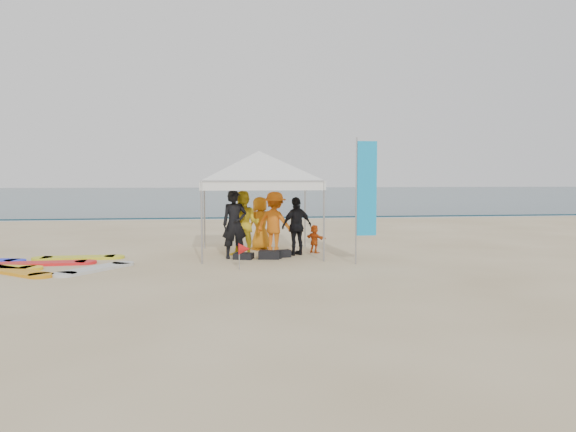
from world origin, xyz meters
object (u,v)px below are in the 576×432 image
at_px(canopy_tent, 259,151).
at_px(surfboard_spread, 16,266).
at_px(person_black_b, 297,226).
at_px(person_seated, 314,239).
at_px(person_orange_b, 260,223).
at_px(feather_flag, 366,190).
at_px(person_black_a, 234,224).
at_px(person_orange_a, 275,223).
at_px(marker_pennant, 244,249).
at_px(person_yellow, 244,224).

distance_m(canopy_tent, surfboard_spread, 6.97).
bearing_deg(person_black_b, canopy_tent, -41.73).
height_order(person_black_b, person_seated, person_black_b).
relative_size(person_orange_b, feather_flag, 0.50).
bearing_deg(person_black_a, person_orange_b, 53.38).
bearing_deg(person_black_a, person_orange_a, 22.87).
relative_size(person_black_a, canopy_tent, 0.42).
height_order(canopy_tent, surfboard_spread, canopy_tent).
bearing_deg(surfboard_spread, marker_pennant, -10.89).
bearing_deg(person_orange_a, marker_pennant, 104.19).
height_order(person_orange_a, person_orange_b, person_orange_a).
bearing_deg(surfboard_spread, person_seated, 11.85).
relative_size(person_black_b, canopy_tent, 0.37).
bearing_deg(person_orange_a, person_black_b, -177.72).
relative_size(canopy_tent, marker_pennant, 7.03).
bearing_deg(person_orange_a, person_seated, -143.82).
xyz_separation_m(person_yellow, person_orange_a, (0.90, 0.48, -0.02)).
relative_size(person_black_a, feather_flag, 0.58).
xyz_separation_m(person_yellow, person_black_b, (1.49, 0.10, -0.09)).
xyz_separation_m(person_orange_a, person_seated, (1.17, 0.03, -0.49)).
height_order(canopy_tent, marker_pennant, canopy_tent).
distance_m(person_orange_b, person_seated, 1.82).
distance_m(person_black_b, person_orange_b, 1.61).
relative_size(person_yellow, person_black_b, 1.11).
bearing_deg(feather_flag, person_yellow, 149.57).
relative_size(person_yellow, person_seated, 2.23).
bearing_deg(person_seated, marker_pennant, 106.96).
bearing_deg(surfboard_spread, person_black_a, 8.56).
height_order(person_black_b, marker_pennant, person_black_b).
bearing_deg(person_yellow, person_black_a, -110.76).
bearing_deg(marker_pennant, person_yellow, 87.09).
distance_m(person_black_b, person_seated, 0.82).
bearing_deg(person_yellow, person_black_b, 25.57).
bearing_deg(feather_flag, canopy_tent, 139.53).
height_order(person_seated, surfboard_spread, person_seated).
relative_size(person_black_a, person_seated, 2.27).
xyz_separation_m(person_seated, marker_pennant, (-2.18, -2.70, 0.08)).
bearing_deg(person_seated, person_yellow, 69.61).
distance_m(person_orange_a, feather_flag, 3.21).
distance_m(person_yellow, person_orange_b, 1.52).
bearing_deg(person_orange_b, canopy_tent, 50.46).
bearing_deg(person_black_b, person_orange_a, -57.84).
relative_size(person_orange_b, canopy_tent, 0.36).
distance_m(person_orange_b, feather_flag, 4.13).
bearing_deg(person_black_a, marker_pennant, -95.67).
height_order(person_black_a, canopy_tent, canopy_tent).
distance_m(person_orange_b, canopy_tent, 2.36).
distance_m(person_yellow, feather_flag, 3.59).
relative_size(person_black_b, person_seated, 2.01).
xyz_separation_m(canopy_tent, marker_pennant, (-0.56, -2.61, -2.45)).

